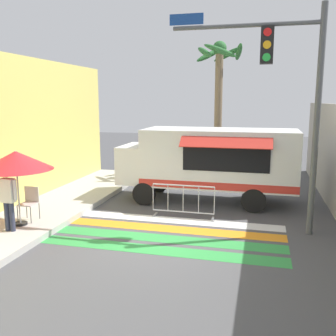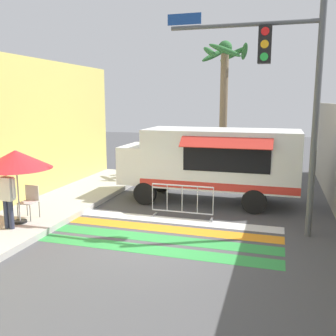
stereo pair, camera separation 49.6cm
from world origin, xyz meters
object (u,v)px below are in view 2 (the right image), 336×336
food_truck (207,159)px  vendor_person (7,195)px  traffic_signal_pole (286,83)px  barricade_front (182,202)px  palm_tree (224,84)px  folding_chair (30,199)px  patio_umbrella (16,160)px

food_truck → vendor_person: (-4.38, -4.71, -0.41)m
traffic_signal_pole → barricade_front: 4.46m
vendor_person → palm_tree: palm_tree is taller
traffic_signal_pole → palm_tree: palm_tree is taller
palm_tree → food_truck: bearing=-88.9°
palm_tree → folding_chair: bearing=-118.6°
folding_chair → barricade_front: size_ratio=0.49×
vendor_person → barricade_front: vendor_person is taller
patio_umbrella → vendor_person: size_ratio=1.24×
food_truck → barricade_front: bearing=-100.5°
patio_umbrella → folding_chair: (0.00, 0.47, -1.20)m
patio_umbrella → barricade_front: 4.83m
vendor_person → barricade_front: 4.86m
folding_chair → barricade_front: 4.41m
traffic_signal_pole → barricade_front: size_ratio=3.06×
food_truck → folding_chair: bearing=-139.6°
food_truck → palm_tree: (-0.08, 4.18, 2.69)m
food_truck → traffic_signal_pole: size_ratio=1.03×
folding_chair → vendor_person: size_ratio=0.57×
folding_chair → patio_umbrella: bearing=-94.6°
patio_umbrella → barricade_front: size_ratio=1.06×
food_truck → traffic_signal_pole: (2.42, -2.56, 2.43)m
vendor_person → barricade_front: size_ratio=0.85×
food_truck → vendor_person: 6.44m
folding_chair → barricade_front: folding_chair is taller
patio_umbrella → vendor_person: patio_umbrella is taller
traffic_signal_pole → vendor_person: traffic_signal_pole is taller
traffic_signal_pole → folding_chair: 7.64m
food_truck → folding_chair: size_ratio=6.48×
food_truck → palm_tree: size_ratio=1.00×
vendor_person → palm_tree: (4.29, 8.89, 3.10)m
traffic_signal_pole → patio_umbrella: traffic_signal_pole is taller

